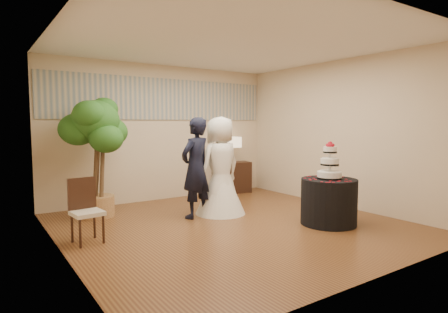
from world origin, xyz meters
TOP-DOWN VIEW (x-y plane):
  - floor at (0.00, 0.00)m, footprint 5.00×5.00m
  - ceiling at (0.00, 0.00)m, footprint 5.00×5.00m
  - wall_back at (0.00, 2.50)m, footprint 5.00×0.06m
  - wall_front at (0.00, -2.50)m, footprint 5.00×0.06m
  - wall_left at (-2.50, 0.00)m, footprint 0.06×5.00m
  - wall_right at (2.50, 0.00)m, footprint 0.06×5.00m
  - mural_border at (0.00, 2.48)m, footprint 4.90×0.02m
  - groom at (-0.25, 0.74)m, footprint 0.72×0.59m
  - bride at (0.25, 0.74)m, footprint 1.01×1.01m
  - cake_table at (1.28, -0.82)m, footprint 0.97×0.97m
  - wedding_cake at (1.28, -0.82)m, footprint 0.39×0.39m
  - console at (1.58, 2.26)m, footprint 0.91×0.52m
  - table_lamp at (1.58, 2.26)m, footprint 0.32×0.32m
  - ficus_tree at (-1.62, 1.73)m, footprint 1.20×1.20m
  - side_chair at (-2.13, 0.36)m, footprint 0.44×0.46m

SIDE VIEW (x-z plane):
  - floor at x=0.00m, z-range 0.00..0.00m
  - console at x=1.58m, z-range 0.00..0.71m
  - cake_table at x=1.28m, z-range 0.00..0.73m
  - side_chair at x=-2.13m, z-range 0.00..0.86m
  - groom at x=-0.25m, z-range 0.00..1.70m
  - bride at x=0.25m, z-range 0.00..1.72m
  - table_lamp at x=1.58m, z-range 0.71..1.29m
  - wedding_cake at x=1.28m, z-range 0.73..1.32m
  - ficus_tree at x=-1.62m, z-range 0.00..2.10m
  - wall_back at x=0.00m, z-range 0.00..2.80m
  - wall_front at x=0.00m, z-range 0.00..2.80m
  - wall_left at x=-2.50m, z-range 0.00..2.80m
  - wall_right at x=2.50m, z-range 0.00..2.80m
  - mural_border at x=0.00m, z-range 1.68..2.52m
  - ceiling at x=0.00m, z-range 2.80..2.80m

